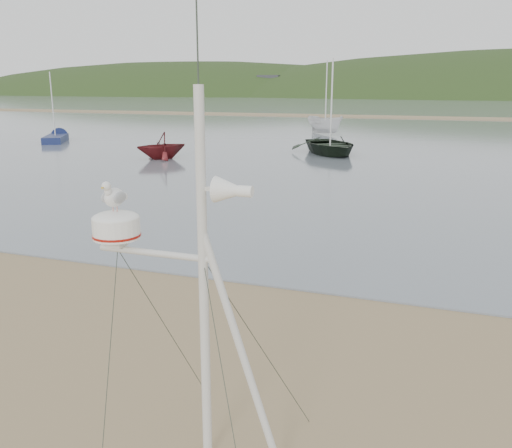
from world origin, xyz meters
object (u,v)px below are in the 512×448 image
(mast_rig, at_px, (198,361))
(boat_red, at_px, (161,133))
(sailboat_blue_near, at_px, (58,137))
(boat_white, at_px, (326,109))
(boat_dark, at_px, (331,110))

(mast_rig, xyz_separation_m, boat_red, (-13.58, 23.20, 0.27))
(mast_rig, relative_size, sailboat_blue_near, 0.92)
(boat_red, bearing_deg, mast_rig, -20.83)
(mast_rig, relative_size, boat_red, 1.75)
(mast_rig, height_order, sailboat_blue_near, sailboat_blue_near)
(mast_rig, distance_m, boat_red, 26.88)
(boat_white, bearing_deg, boat_red, -156.39)
(mast_rig, bearing_deg, boat_red, 120.34)
(boat_dark, distance_m, boat_white, 14.27)
(mast_rig, distance_m, sailboat_blue_near, 40.33)
(boat_dark, xyz_separation_m, sailboat_blue_near, (-22.03, 1.53, -2.48))
(boat_white, bearing_deg, boat_dark, -126.68)
(boat_red, relative_size, sailboat_blue_near, 0.53)
(boat_red, xyz_separation_m, sailboat_blue_near, (-13.15, 6.99, -1.22))
(boat_red, height_order, sailboat_blue_near, sailboat_blue_near)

